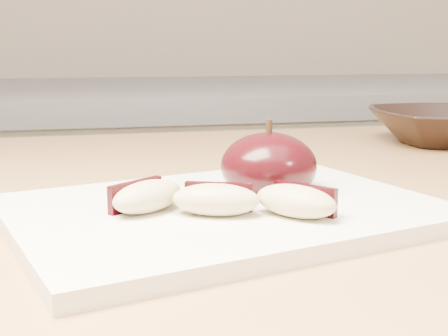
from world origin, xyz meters
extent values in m
cube|color=silver|center=(0.00, 1.20, 0.45)|extent=(2.40, 0.60, 0.90)
cube|color=slate|center=(0.00, 1.20, 0.92)|extent=(2.40, 0.62, 0.04)
cube|color=#AD7C4B|center=(0.00, 0.50, 0.88)|extent=(1.64, 0.64, 0.04)
cube|color=silver|center=(-0.06, 0.39, 0.91)|extent=(0.33, 0.27, 0.01)
ellipsoid|color=black|center=(-0.02, 0.42, 0.93)|extent=(0.09, 0.09, 0.05)
cylinder|color=black|center=(-0.02, 0.42, 0.96)|extent=(0.00, 0.00, 0.01)
ellipsoid|color=#CFB883|center=(-0.12, 0.38, 0.92)|extent=(0.06, 0.06, 0.02)
cube|color=black|center=(-0.12, 0.39, 0.92)|extent=(0.04, 0.03, 0.02)
ellipsoid|color=#CFB883|center=(-0.08, 0.36, 0.92)|extent=(0.06, 0.05, 0.02)
cube|color=black|center=(-0.07, 0.37, 0.92)|extent=(0.04, 0.02, 0.02)
ellipsoid|color=#CFB883|center=(-0.03, 0.35, 0.92)|extent=(0.06, 0.06, 0.02)
cube|color=black|center=(-0.02, 0.35, 0.92)|extent=(0.03, 0.04, 0.02)
imported|color=black|center=(0.27, 0.65, 0.92)|extent=(0.19, 0.19, 0.04)
camera|label=1|loc=(-0.16, -0.02, 1.02)|focal=50.00mm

